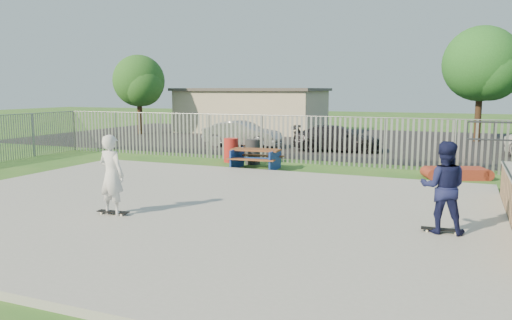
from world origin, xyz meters
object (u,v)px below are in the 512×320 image
at_px(picnic_table, 256,159).
at_px(trash_bin_grey, 253,152).
at_px(skater_navy, 443,187).
at_px(car_dark, 337,138).
at_px(tree_mid, 481,64).
at_px(car_silver, 242,134).
at_px(skater_white, 112,175).
at_px(funbox, 456,173).
at_px(tree_left, 139,81).
at_px(trash_bin_red, 231,150).

height_order(picnic_table, trash_bin_grey, trash_bin_grey).
bearing_deg(skater_navy, car_dark, -71.87).
distance_m(tree_mid, skater_navy, 22.16).
bearing_deg(picnic_table, trash_bin_grey, 114.31).
xyz_separation_m(picnic_table, car_silver, (-3.57, 6.69, 0.31)).
xyz_separation_m(picnic_table, tree_mid, (8.24, 14.79, 4.18)).
bearing_deg(car_silver, trash_bin_grey, -152.84).
bearing_deg(car_silver, skater_white, -168.28).
bearing_deg(picnic_table, funbox, 2.21).
bearing_deg(tree_left, tree_mid, 9.35).
height_order(funbox, car_silver, car_silver).
bearing_deg(trash_bin_red, skater_white, -80.95).
bearing_deg(trash_bin_grey, skater_navy, -46.84).
relative_size(trash_bin_red, tree_mid, 0.15).
height_order(picnic_table, tree_mid, tree_mid).
xyz_separation_m(tree_left, tree_mid, (21.65, 3.57, 0.90)).
bearing_deg(trash_bin_grey, funbox, -3.10).
xyz_separation_m(car_silver, car_dark, (5.19, 0.07, -0.05)).
relative_size(funbox, skater_navy, 1.10).
distance_m(funbox, skater_navy, 7.89).
height_order(funbox, trash_bin_red, trash_bin_red).
distance_m(picnic_table, car_dark, 6.96).
height_order(funbox, skater_white, skater_white).
bearing_deg(trash_bin_grey, picnic_table, -61.93).
relative_size(trash_bin_red, car_silver, 0.24).
height_order(trash_bin_grey, skater_navy, skater_navy).
height_order(picnic_table, funbox, picnic_table).
relative_size(car_silver, tree_left, 0.77).
height_order(trash_bin_grey, car_dark, car_dark).
xyz_separation_m(trash_bin_red, skater_navy, (8.85, -8.47, 0.59)).
distance_m(skater_navy, skater_white, 7.41).
height_order(picnic_table, car_silver, car_silver).
relative_size(trash_bin_grey, car_dark, 0.23).
bearing_deg(tree_left, skater_white, -56.06).
bearing_deg(car_dark, tree_mid, -48.81).
relative_size(funbox, tree_mid, 0.31).
bearing_deg(trash_bin_grey, trash_bin_red, 169.34).
xyz_separation_m(funbox, trash_bin_red, (-9.04, 0.64, 0.33)).
xyz_separation_m(car_dark, skater_navy, (5.50, -13.84, 0.44)).
relative_size(tree_mid, skater_navy, 3.57).
distance_m(picnic_table, tree_left, 17.79).
xyz_separation_m(picnic_table, trash_bin_red, (-1.74, 1.40, 0.11)).
distance_m(car_dark, skater_navy, 14.90).
relative_size(picnic_table, tree_left, 0.36).
xyz_separation_m(funbox, trash_bin_grey, (-7.94, 0.43, 0.33)).
relative_size(trash_bin_grey, skater_white, 0.54).
relative_size(skater_navy, skater_white, 1.00).
distance_m(car_dark, tree_left, 15.96).
bearing_deg(trash_bin_red, funbox, -4.03).
relative_size(picnic_table, car_dark, 0.44).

